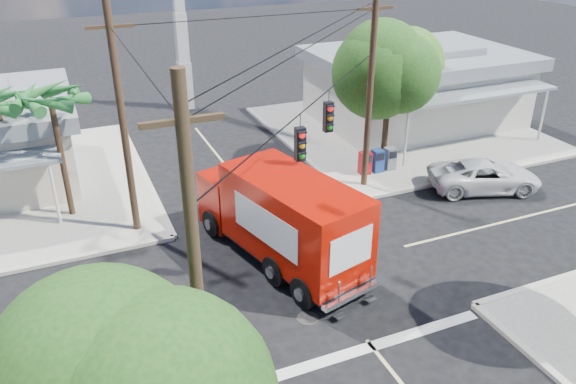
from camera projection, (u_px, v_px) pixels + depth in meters
ground at (310, 270)px, 20.06m from camera, size 120.00×120.00×0.00m
sidewalk_ne at (400, 130)px, 32.80m from camera, size 14.12×14.12×0.14m
road_markings at (328, 293)px, 18.85m from camera, size 32.00×32.00×0.01m
building_ne at (416, 84)px, 33.25m from camera, size 11.80×10.20×4.50m
radio_tower at (180, 19)px, 34.17m from camera, size 0.80×0.80×17.00m
tree_sw_front at (129, 384)px, 9.47m from camera, size 3.88×3.78×6.03m
tree_ne_front at (391, 73)px, 26.02m from camera, size 4.21×4.14×6.66m
tree_ne_back at (410, 69)px, 29.00m from camera, size 3.77×3.66×5.82m
palm_nw_front at (50, 100)px, 21.35m from camera, size 3.01×3.08×5.59m
utility_poles at (249, 139)px, 18.74m from camera, size 12.00×10.68×9.00m
vending_boxes at (377, 161)px, 27.13m from camera, size 1.90×0.50×1.10m
delivery_truck at (281, 217)px, 19.95m from camera, size 4.25×8.22×3.42m
parked_car at (485, 175)px, 25.60m from camera, size 5.48×3.78×1.39m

